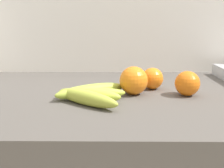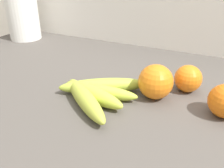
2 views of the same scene
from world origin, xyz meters
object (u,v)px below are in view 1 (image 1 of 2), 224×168
orange_right (152,78)px  banana_bunch (89,94)px  orange_back_left (134,81)px  orange_far_right (187,83)px

orange_right → banana_bunch: bearing=-143.6°
orange_back_left → banana_bunch: bearing=-150.2°
orange_far_right → orange_right: (-0.09, 0.08, -0.00)m
banana_bunch → orange_far_right: orange_far_right is taller
banana_bunch → orange_back_left: 0.14m
orange_right → orange_back_left: bearing=-133.4°
banana_bunch → orange_back_left: bearing=29.8°
banana_bunch → orange_far_right: bearing=11.9°
orange_back_left → orange_right: orange_back_left is taller
orange_back_left → orange_right: size_ratio=1.22×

